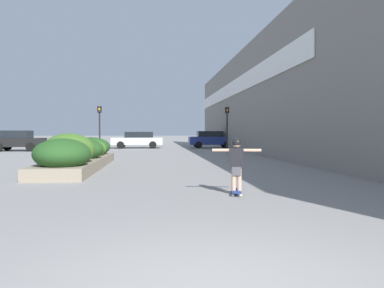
# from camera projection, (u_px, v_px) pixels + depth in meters

# --- Properties ---
(building_wall_right) EXTENTS (0.67, 49.65, 7.69)m
(building_wall_right) POSITION_uv_depth(u_px,v_px,m) (259.00, 96.00, 24.50)
(building_wall_right) COLOR gray
(building_wall_right) RESTS_ON ground_plane
(planter_box) EXTENTS (1.98, 8.71, 1.44)m
(planter_box) POSITION_uv_depth(u_px,v_px,m) (79.00, 154.00, 15.05)
(planter_box) COLOR gray
(planter_box) RESTS_ON ground_plane
(skateboard) EXTENTS (0.35, 0.82, 0.10)m
(skateboard) POSITION_uv_depth(u_px,v_px,m) (236.00, 191.00, 8.86)
(skateboard) COLOR navy
(skateboard) RESTS_ON ground_plane
(skateboarder) EXTENTS (1.15, 0.28, 1.24)m
(skateboarder) POSITION_uv_depth(u_px,v_px,m) (237.00, 159.00, 8.84)
(skateboarder) COLOR tan
(skateboarder) RESTS_ON skateboard
(car_leftmost) EXTENTS (4.23, 1.93, 1.57)m
(car_leftmost) POSITION_uv_depth(u_px,v_px,m) (211.00, 139.00, 34.95)
(car_leftmost) COLOR navy
(car_leftmost) RESTS_ON ground_plane
(car_center_left) EXTENTS (4.17, 1.90, 1.59)m
(car_center_left) POSITION_uv_depth(u_px,v_px,m) (293.00, 140.00, 32.17)
(car_center_left) COLOR silver
(car_center_left) RESTS_ON ground_plane
(car_center_right) EXTENTS (4.60, 1.92, 1.50)m
(car_center_right) POSITION_uv_depth(u_px,v_px,m) (138.00, 140.00, 34.17)
(car_center_right) COLOR #BCBCC1
(car_center_right) RESTS_ON ground_plane
(car_rightmost) EXTENTS (3.81, 1.99, 1.60)m
(car_rightmost) POSITION_uv_depth(u_px,v_px,m) (18.00, 140.00, 29.17)
(car_rightmost) COLOR black
(car_rightmost) RESTS_ON ground_plane
(traffic_light_left) EXTENTS (0.28, 0.30, 3.30)m
(traffic_light_left) POSITION_uv_depth(u_px,v_px,m) (100.00, 121.00, 26.19)
(traffic_light_left) COLOR black
(traffic_light_left) RESTS_ON ground_plane
(traffic_light_right) EXTENTS (0.28, 0.30, 3.30)m
(traffic_light_right) POSITION_uv_depth(u_px,v_px,m) (227.00, 121.00, 27.24)
(traffic_light_right) COLOR black
(traffic_light_right) RESTS_ON ground_plane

